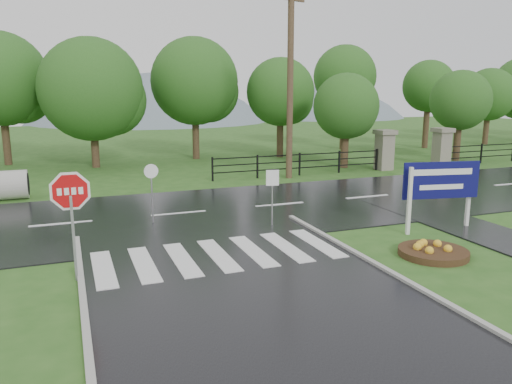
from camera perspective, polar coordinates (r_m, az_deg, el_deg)
name	(u,v)px	position (r m, az deg, el deg)	size (l,w,h in m)	color
ground	(298,343)	(9.39, 4.86, -16.79)	(120.00, 120.00, 0.00)	#2C581D
main_road	(179,214)	(18.34, -8.81, -2.55)	(90.00, 8.00, 0.04)	black
walkway	(488,235)	(17.26, 25.01, -4.45)	(2.20, 11.00, 0.04)	black
crosswalk	(218,255)	(13.67, -4.33, -7.17)	(6.50, 2.80, 0.02)	silver
pillar_west	(384,149)	(28.92, 14.46, 4.79)	(1.00, 1.00, 2.24)	gray
pillar_east	(442,146)	(31.39, 20.46, 4.94)	(1.00, 1.00, 2.24)	gray
fence_west	(300,162)	(26.31, 5.01, 3.46)	(9.58, 0.08, 1.20)	black
hills	(125,229)	(75.46, -14.76, -4.07)	(102.00, 48.00, 48.00)	slate
treeline	(147,162)	(32.07, -12.39, 3.41)	(83.20, 5.20, 10.00)	#215319
stop_sign	(71,201)	(12.27, -20.40, -0.98)	(1.24, 0.06, 2.79)	#939399
estate_billboard	(441,184)	(16.80, 20.38, 0.90)	(2.52, 0.55, 2.24)	silver
flower_bed	(433,251)	(14.53, 19.60, -6.36)	(1.87, 1.87, 0.37)	#332111
reg_sign_small	(272,186)	(16.26, 1.88, 0.69)	(0.42, 0.12, 1.90)	#939399
reg_sign_round	(152,186)	(16.92, -11.84, 0.69)	(0.48, 0.08, 2.05)	#939399
utility_pole_east	(290,83)	(25.23, 3.93, 12.36)	(1.62, 0.61, 9.39)	#473523
entrance_tree_left	(346,106)	(29.09, 10.26, 9.60)	(3.71, 3.71, 5.37)	#3D2B1C
entrance_tree_right	(460,101)	(34.02, 22.32, 9.64)	(3.71, 3.71, 5.64)	#3D2B1C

